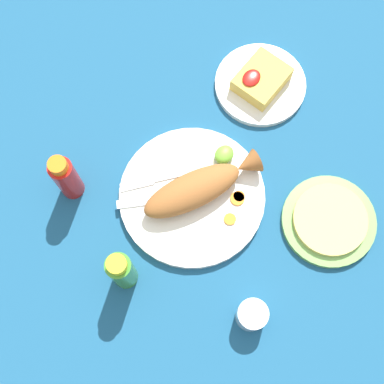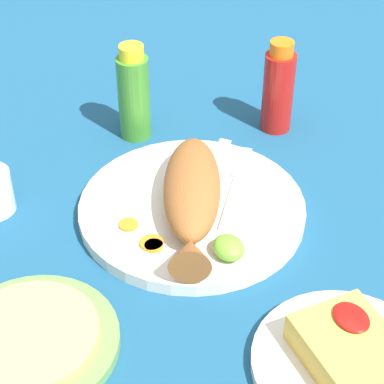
{
  "view_description": "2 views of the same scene",
  "coord_description": "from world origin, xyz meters",
  "px_view_note": "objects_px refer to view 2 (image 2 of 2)",
  "views": [
    {
      "loc": [
        0.26,
        0.2,
        1.07
      ],
      "look_at": [
        0.0,
        0.0,
        0.04
      ],
      "focal_mm": 50.0,
      "sensor_mm": 36.0,
      "label": 1
    },
    {
      "loc": [
        -0.65,
        0.3,
        0.61
      ],
      "look_at": [
        0.0,
        0.0,
        0.04
      ],
      "focal_mm": 65.0,
      "sensor_mm": 36.0,
      "label": 2
    }
  ],
  "objects_px": {
    "fork_near": "(209,170)",
    "tortilla_plate": "(31,343)",
    "fork_far": "(237,180)",
    "hot_sauce_bottle_green": "(134,94)",
    "fried_fish": "(192,194)",
    "hot_sauce_bottle_red": "(278,89)",
    "main_plate": "(192,209)",
    "side_plate_fries": "(346,365)"
  },
  "relations": [
    {
      "from": "fork_near",
      "to": "tortilla_plate",
      "type": "relative_size",
      "value": 0.73
    },
    {
      "from": "fork_far",
      "to": "fork_near",
      "type": "bearing_deg",
      "value": 70.09
    },
    {
      "from": "fork_far",
      "to": "hot_sauce_bottle_green",
      "type": "bearing_deg",
      "value": 58.92
    },
    {
      "from": "fried_fish",
      "to": "hot_sauce_bottle_red",
      "type": "xyz_separation_m",
      "value": [
        0.15,
        -0.22,
        0.02
      ]
    },
    {
      "from": "main_plate",
      "to": "fork_far",
      "type": "bearing_deg",
      "value": -76.4
    },
    {
      "from": "fork_near",
      "to": "fried_fish",
      "type": "bearing_deg",
      "value": -176.42
    },
    {
      "from": "main_plate",
      "to": "fork_near",
      "type": "height_order",
      "value": "fork_near"
    },
    {
      "from": "fried_fish",
      "to": "hot_sauce_bottle_green",
      "type": "relative_size",
      "value": 1.69
    },
    {
      "from": "main_plate",
      "to": "side_plate_fries",
      "type": "relative_size",
      "value": 1.5
    },
    {
      "from": "fork_near",
      "to": "hot_sauce_bottle_green",
      "type": "relative_size",
      "value": 0.94
    },
    {
      "from": "fried_fish",
      "to": "fork_far",
      "type": "xyz_separation_m",
      "value": [
        0.03,
        -0.08,
        -0.03
      ]
    },
    {
      "from": "main_plate",
      "to": "fork_far",
      "type": "height_order",
      "value": "fork_far"
    },
    {
      "from": "main_plate",
      "to": "hot_sauce_bottle_red",
      "type": "bearing_deg",
      "value": -56.13
    },
    {
      "from": "hot_sauce_bottle_red",
      "to": "side_plate_fries",
      "type": "bearing_deg",
      "value": 159.44
    },
    {
      "from": "fried_fish",
      "to": "fork_far",
      "type": "relative_size",
      "value": 1.67
    },
    {
      "from": "fork_near",
      "to": "side_plate_fries",
      "type": "relative_size",
      "value": 0.7
    },
    {
      "from": "fried_fish",
      "to": "fork_near",
      "type": "bearing_deg",
      "value": -14.84
    },
    {
      "from": "fork_near",
      "to": "side_plate_fries",
      "type": "bearing_deg",
      "value": -137.71
    },
    {
      "from": "hot_sauce_bottle_green",
      "to": "tortilla_plate",
      "type": "height_order",
      "value": "hot_sauce_bottle_green"
    },
    {
      "from": "fork_near",
      "to": "hot_sauce_bottle_green",
      "type": "height_order",
      "value": "hot_sauce_bottle_green"
    },
    {
      "from": "hot_sauce_bottle_red",
      "to": "side_plate_fries",
      "type": "xyz_separation_m",
      "value": [
        -0.44,
        0.17,
        -0.06
      ]
    },
    {
      "from": "fork_near",
      "to": "fork_far",
      "type": "relative_size",
      "value": 0.92
    },
    {
      "from": "main_plate",
      "to": "hot_sauce_bottle_green",
      "type": "height_order",
      "value": "hot_sauce_bottle_green"
    },
    {
      "from": "fork_near",
      "to": "hot_sauce_bottle_red",
      "type": "height_order",
      "value": "hot_sauce_bottle_red"
    },
    {
      "from": "hot_sauce_bottle_red",
      "to": "side_plate_fries",
      "type": "relative_size",
      "value": 0.73
    },
    {
      "from": "fork_far",
      "to": "tortilla_plate",
      "type": "xyz_separation_m",
      "value": [
        -0.15,
        0.33,
        -0.01
      ]
    },
    {
      "from": "fried_fish",
      "to": "fork_far",
      "type": "height_order",
      "value": "fried_fish"
    },
    {
      "from": "fork_far",
      "to": "main_plate",
      "type": "bearing_deg",
      "value": 141.19
    },
    {
      "from": "main_plate",
      "to": "side_plate_fries",
      "type": "bearing_deg",
      "value": -171.75
    },
    {
      "from": "hot_sauce_bottle_red",
      "to": "hot_sauce_bottle_green",
      "type": "bearing_deg",
      "value": 70.77
    },
    {
      "from": "main_plate",
      "to": "fork_near",
      "type": "distance_m",
      "value": 0.08
    },
    {
      "from": "fried_fish",
      "to": "fork_far",
      "type": "distance_m",
      "value": 0.09
    },
    {
      "from": "fork_far",
      "to": "hot_sauce_bottle_red",
      "type": "height_order",
      "value": "hot_sauce_bottle_red"
    },
    {
      "from": "hot_sauce_bottle_green",
      "to": "fork_far",
      "type": "bearing_deg",
      "value": -158.66
    },
    {
      "from": "fork_far",
      "to": "hot_sauce_bottle_green",
      "type": "xyz_separation_m",
      "value": [
        0.19,
        0.08,
        0.05
      ]
    },
    {
      "from": "hot_sauce_bottle_green",
      "to": "fried_fish",
      "type": "bearing_deg",
      "value": 178.09
    },
    {
      "from": "main_plate",
      "to": "hot_sauce_bottle_red",
      "type": "xyz_separation_m",
      "value": [
        0.14,
        -0.21,
        0.06
      ]
    },
    {
      "from": "fork_near",
      "to": "hot_sauce_bottle_green",
      "type": "xyz_separation_m",
      "value": [
        0.16,
        0.05,
        0.05
      ]
    },
    {
      "from": "tortilla_plate",
      "to": "fried_fish",
      "type": "bearing_deg",
      "value": -64.11
    },
    {
      "from": "fork_far",
      "to": "tortilla_plate",
      "type": "distance_m",
      "value": 0.36
    },
    {
      "from": "fried_fish",
      "to": "fork_near",
      "type": "height_order",
      "value": "fried_fish"
    },
    {
      "from": "hot_sauce_bottle_red",
      "to": "fried_fish",
      "type": "bearing_deg",
      "value": 125.54
    }
  ]
}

